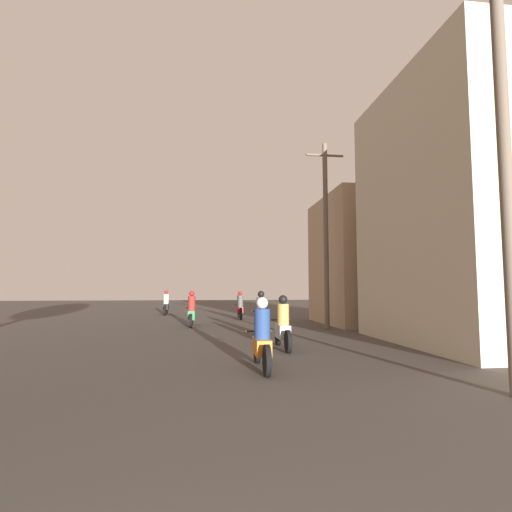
{
  "coord_description": "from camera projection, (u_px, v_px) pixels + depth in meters",
  "views": [
    {
      "loc": [
        0.1,
        -0.2,
        1.62
      ],
      "look_at": [
        2.36,
        17.65,
        3.12
      ],
      "focal_mm": 28.0,
      "sensor_mm": 36.0,
      "label": 1
    }
  ],
  "objects": [
    {
      "name": "building_right_far",
      "position": [
        380.0,
        261.0,
        19.22
      ],
      "size": [
        5.59,
        5.58,
        6.0
      ],
      "color": "tan",
      "rests_on": "ground_plane"
    },
    {
      "name": "utility_pole_near",
      "position": [
        505.0,
        162.0,
        6.31
      ],
      "size": [
        1.6,
        0.2,
        6.95
      ],
      "color": "#6B5B4C",
      "rests_on": "ground_plane"
    },
    {
      "name": "building_right_near",
      "position": [
        478.0,
        210.0,
        12.14
      ],
      "size": [
        5.13,
        6.64,
        8.03
      ],
      "color": "beige",
      "rests_on": "ground_plane"
    },
    {
      "name": "motorcycle_red",
      "position": [
        240.0,
        308.0,
        22.0
      ],
      "size": [
        0.6,
        2.12,
        1.52
      ],
      "rotation": [
        0.0,
        0.0,
        -0.14
      ],
      "color": "black",
      "rests_on": "ground_plane"
    },
    {
      "name": "motorcycle_white",
      "position": [
        261.0,
        317.0,
        14.21
      ],
      "size": [
        0.6,
        1.91,
        1.57
      ],
      "rotation": [
        0.0,
        0.0,
        -0.17
      ],
      "color": "black",
      "rests_on": "ground_plane"
    },
    {
      "name": "utility_pole_far",
      "position": [
        326.0,
        231.0,
        16.57
      ],
      "size": [
        1.6,
        0.2,
        7.76
      ],
      "color": "#6B5B4C",
      "rests_on": "ground_plane"
    },
    {
      "name": "motorcycle_green",
      "position": [
        192.0,
        312.0,
        17.53
      ],
      "size": [
        0.6,
        2.05,
        1.55
      ],
      "rotation": [
        0.0,
        0.0,
        0.04
      ],
      "color": "black",
      "rests_on": "ground_plane"
    },
    {
      "name": "motorcycle_black",
      "position": [
        166.0,
        305.0,
        25.27
      ],
      "size": [
        0.6,
        1.94,
        1.56
      ],
      "rotation": [
        0.0,
        0.0,
        -0.02
      ],
      "color": "black",
      "rests_on": "ground_plane"
    },
    {
      "name": "motorcycle_silver",
      "position": [
        283.0,
        327.0,
        10.88
      ],
      "size": [
        0.6,
        2.03,
        1.46
      ],
      "rotation": [
        0.0,
        0.0,
        0.07
      ],
      "color": "black",
      "rests_on": "ground_plane"
    },
    {
      "name": "motorcycle_orange",
      "position": [
        262.0,
        340.0,
        8.13
      ],
      "size": [
        0.6,
        2.02,
        1.46
      ],
      "rotation": [
        0.0,
        0.0,
        0.12
      ],
      "color": "black",
      "rests_on": "ground_plane"
    }
  ]
}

